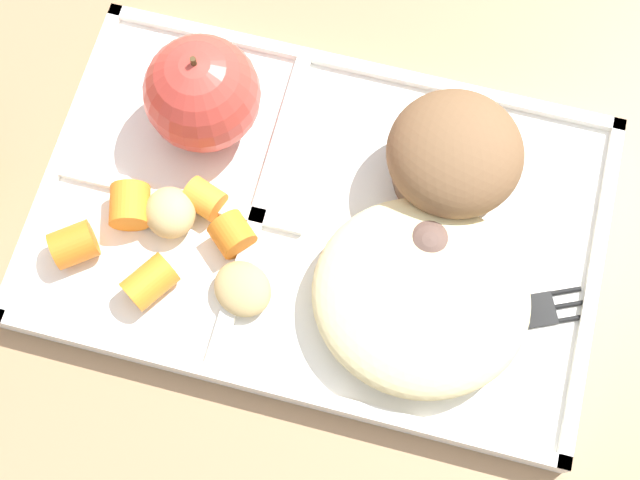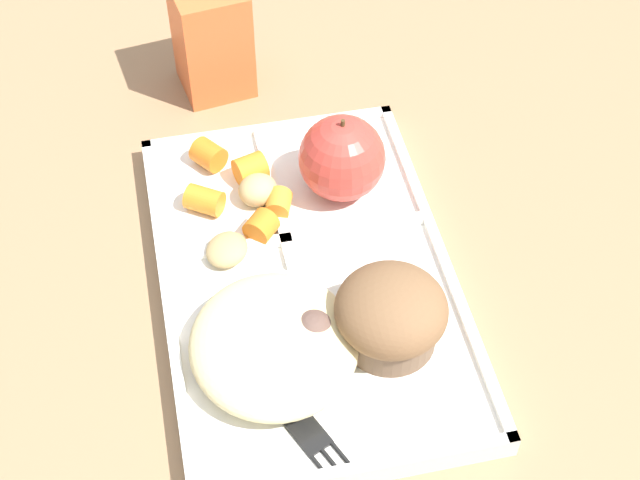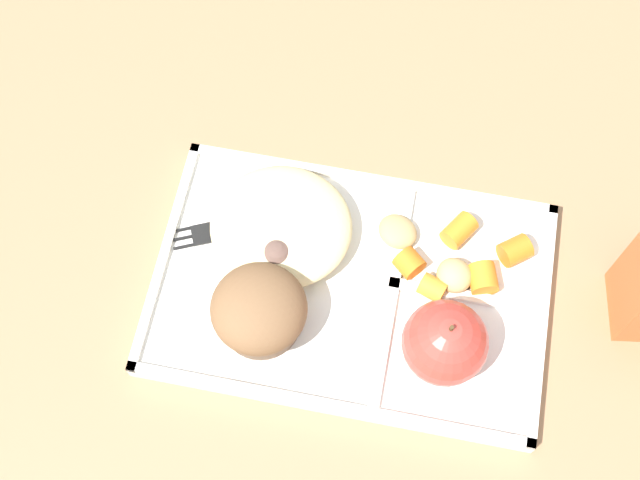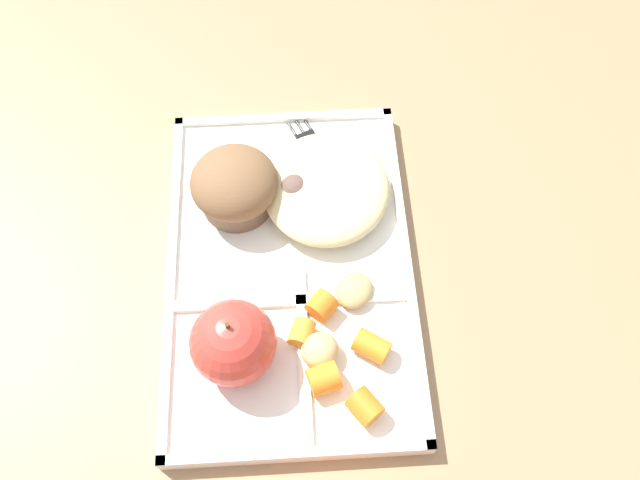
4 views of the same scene
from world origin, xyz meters
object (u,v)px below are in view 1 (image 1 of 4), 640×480
(lunch_tray, at_px, (319,222))
(bran_muffin, at_px, (453,157))
(green_apple, at_px, (202,94))
(plastic_fork, at_px, (480,320))

(lunch_tray, height_order, bran_muffin, bran_muffin)
(green_apple, relative_size, bran_muffin, 0.94)
(lunch_tray, xyz_separation_m, bran_muffin, (0.07, 0.05, 0.04))
(green_apple, xyz_separation_m, bran_muffin, (0.16, -0.00, -0.01))
(lunch_tray, relative_size, bran_muffin, 4.24)
(green_apple, bearing_deg, lunch_tray, -29.20)
(bran_muffin, xyz_separation_m, plastic_fork, (0.04, -0.09, -0.03))
(green_apple, bearing_deg, bran_muffin, -0.00)
(bran_muffin, distance_m, plastic_fork, 0.10)
(plastic_fork, bearing_deg, lunch_tray, 160.63)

